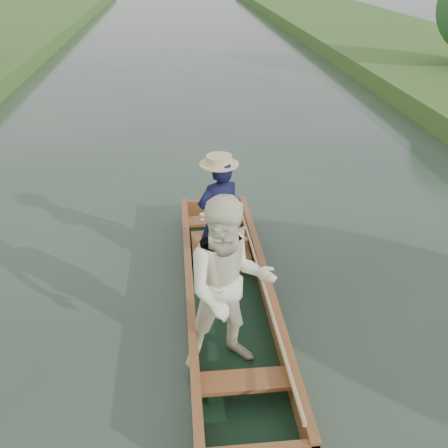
{
  "coord_description": "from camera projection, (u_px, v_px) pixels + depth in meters",
  "views": [
    {
      "loc": [
        -0.58,
        -5.29,
        4.23
      ],
      "look_at": [
        0.0,
        0.6,
        0.95
      ],
      "focal_mm": 40.0,
      "sensor_mm": 36.0,
      "label": 1
    }
  ],
  "objects": [
    {
      "name": "punt",
      "position": [
        227.0,
        274.0,
        6.0
      ],
      "size": [
        1.21,
        5.0,
        2.15
      ],
      "color": "black",
      "rests_on": "ground"
    },
    {
      "name": "ground",
      "position": [
        228.0,
        307.0,
        6.7
      ],
      "size": [
        120.0,
        120.0,
        0.0
      ],
      "primitive_type": "plane",
      "color": "#283D30",
      "rests_on": "ground"
    },
    {
      "name": "trees_far",
      "position": [
        31.0,
        20.0,
        12.8
      ],
      "size": [
        22.81,
        14.51,
        4.74
      ],
      "color": "#47331E",
      "rests_on": "ground"
    }
  ]
}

